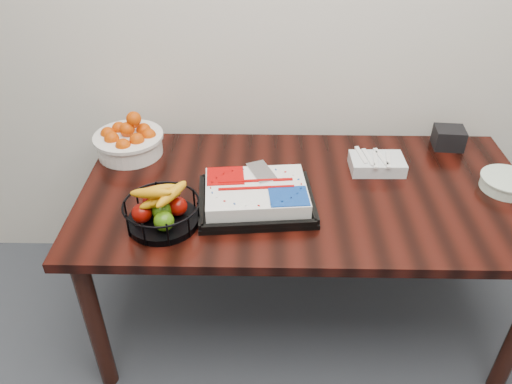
{
  "coord_description": "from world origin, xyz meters",
  "views": [
    {
      "loc": [
        -0.17,
        0.36,
        1.9
      ],
      "look_at": [
        -0.2,
        1.87,
        0.83
      ],
      "focal_mm": 35.0,
      "sensor_mm": 36.0,
      "label": 1
    }
  ],
  "objects_px": {
    "cake_tray": "(256,196)",
    "tangerine_bowl": "(128,137)",
    "table": "(305,206)",
    "fruit_basket": "(162,210)",
    "plate_stack": "(507,183)",
    "napkin_box": "(449,138)"
  },
  "relations": [
    {
      "from": "plate_stack",
      "to": "napkin_box",
      "type": "height_order",
      "value": "napkin_box"
    },
    {
      "from": "fruit_basket",
      "to": "napkin_box",
      "type": "distance_m",
      "value": 1.33
    },
    {
      "from": "plate_stack",
      "to": "napkin_box",
      "type": "bearing_deg",
      "value": 112.76
    },
    {
      "from": "table",
      "to": "fruit_basket",
      "type": "height_order",
      "value": "fruit_basket"
    },
    {
      "from": "tangerine_bowl",
      "to": "table",
      "type": "bearing_deg",
      "value": -19.1
    },
    {
      "from": "cake_tray",
      "to": "tangerine_bowl",
      "type": "height_order",
      "value": "tangerine_bowl"
    },
    {
      "from": "fruit_basket",
      "to": "tangerine_bowl",
      "type": "bearing_deg",
      "value": 115.02
    },
    {
      "from": "table",
      "to": "cake_tray",
      "type": "relative_size",
      "value": 3.88
    },
    {
      "from": "table",
      "to": "tangerine_bowl",
      "type": "height_order",
      "value": "tangerine_bowl"
    },
    {
      "from": "table",
      "to": "plate_stack",
      "type": "distance_m",
      "value": 0.81
    },
    {
      "from": "cake_tray",
      "to": "napkin_box",
      "type": "distance_m",
      "value": 0.97
    },
    {
      "from": "cake_tray",
      "to": "tangerine_bowl",
      "type": "distance_m",
      "value": 0.68
    },
    {
      "from": "tangerine_bowl",
      "to": "napkin_box",
      "type": "distance_m",
      "value": 1.43
    },
    {
      "from": "table",
      "to": "plate_stack",
      "type": "bearing_deg",
      "value": 1.48
    },
    {
      "from": "tangerine_bowl",
      "to": "fruit_basket",
      "type": "bearing_deg",
      "value": -64.98
    },
    {
      "from": "napkin_box",
      "to": "fruit_basket",
      "type": "bearing_deg",
      "value": -154.23
    },
    {
      "from": "tangerine_bowl",
      "to": "plate_stack",
      "type": "distance_m",
      "value": 1.58
    },
    {
      "from": "cake_tray",
      "to": "tangerine_bowl",
      "type": "relative_size",
      "value": 1.53
    },
    {
      "from": "napkin_box",
      "to": "plate_stack",
      "type": "bearing_deg",
      "value": -67.24
    },
    {
      "from": "plate_stack",
      "to": "table",
      "type": "bearing_deg",
      "value": -178.52
    },
    {
      "from": "plate_stack",
      "to": "fruit_basket",
      "type": "bearing_deg",
      "value": -169.47
    },
    {
      "from": "tangerine_bowl",
      "to": "plate_stack",
      "type": "bearing_deg",
      "value": -8.87
    }
  ]
}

